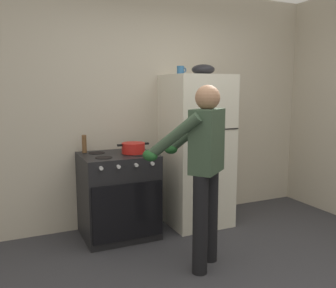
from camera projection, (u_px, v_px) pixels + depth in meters
kitchen_wall_back at (148, 107)px, 4.30m from camera, size 6.00×0.10×2.70m
refrigerator at (196, 150)px, 4.21m from camera, size 0.68×0.72×1.72m
stove_range at (118, 195)px, 3.88m from camera, size 0.76×0.67×0.89m
person_cook at (202, 160)px, 3.13m from camera, size 0.70×0.75×1.60m
red_pot at (133, 148)px, 3.83m from camera, size 0.34×0.24×0.11m
coffee_mug at (181, 70)px, 4.05m from camera, size 0.11×0.08×0.10m
pepper_mill at (84, 144)px, 3.86m from camera, size 0.05×0.05×0.19m
mixing_bowl at (203, 70)px, 4.11m from camera, size 0.26×0.26×0.12m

